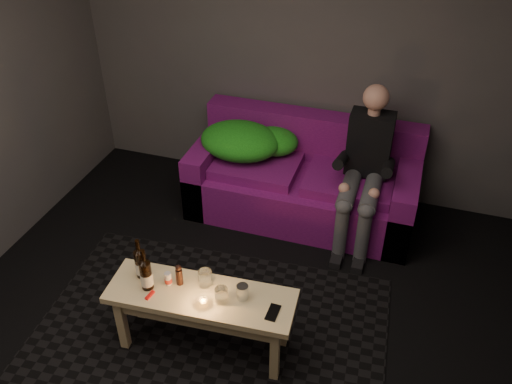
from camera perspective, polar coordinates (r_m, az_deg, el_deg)
floor at (r=3.76m, az=-4.99°, el=-17.35°), size 4.50×4.50×0.00m
room at (r=3.03m, az=-3.20°, el=9.08°), size 4.50×4.50×4.50m
rug at (r=3.87m, az=-5.12°, el=-15.12°), size 2.52×1.91×0.01m
sofa at (r=4.78m, az=5.06°, el=1.10°), size 1.93×0.87×0.83m
green_blanket at (r=4.72m, az=-1.03°, el=5.42°), size 0.85×0.58×0.29m
person at (r=4.39m, az=11.40°, el=2.76°), size 0.35×0.80×1.29m
coffee_table at (r=3.54m, az=-5.77°, el=-11.60°), size 1.22×0.47×0.49m
beer_bottle_a at (r=3.58m, az=-12.06°, el=-7.31°), size 0.08×0.08×0.30m
beer_bottle_b at (r=3.49m, az=-11.51°, el=-8.47°), size 0.08×0.08×0.31m
salt_shaker at (r=3.53m, az=-9.24°, el=-9.00°), size 0.05×0.05×0.09m
pepper_mill at (r=3.52m, az=-8.07°, el=-8.84°), size 0.06×0.06×0.12m
tumbler_back at (r=3.50m, az=-5.37°, el=-9.01°), size 0.11×0.11×0.11m
tealight at (r=3.40m, az=-5.58°, el=-11.46°), size 0.06×0.06×0.04m
tumbler_front at (r=3.39m, az=-3.66°, el=-10.78°), size 0.11×0.11×0.10m
steel_cup at (r=3.40m, az=-1.43°, el=-10.47°), size 0.10×0.10×0.10m
smartphone at (r=3.35m, az=1.80°, el=-12.56°), size 0.07×0.14×0.01m
red_lighter at (r=3.51m, az=-11.12°, el=-10.61°), size 0.03×0.08×0.01m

